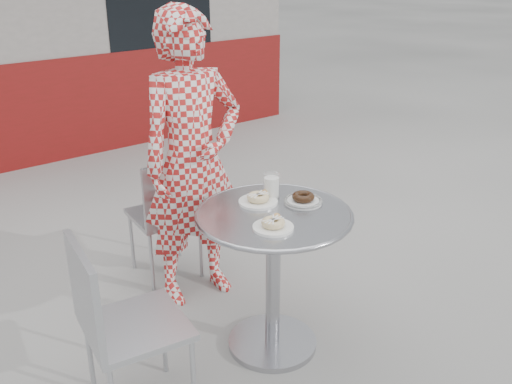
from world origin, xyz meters
TOP-DOWN VIEW (x-y plane):
  - ground at (0.00, 0.00)m, footprint 60.00×60.00m
  - bistro_table at (-0.03, 0.04)m, footprint 0.77×0.77m
  - chair_far at (-0.09, 1.02)m, footprint 0.42×0.43m
  - chair_left at (-0.79, 0.06)m, footprint 0.47×0.47m
  - seated_person at (-0.05, 0.73)m, footprint 0.65×0.45m
  - plate_far at (-0.02, 0.17)m, footprint 0.20×0.20m
  - plate_near at (-0.14, -0.09)m, footprint 0.19×0.19m
  - plate_checker at (0.16, 0.04)m, footprint 0.19×0.19m
  - milk_cup at (0.08, 0.19)m, footprint 0.08×0.08m

SIDE VIEW (x-z plane):
  - ground at x=0.00m, z-range 0.00..0.00m
  - chair_far at x=-0.09m, z-range -0.16..0.66m
  - chair_left at x=-0.79m, z-range -0.17..0.70m
  - bistro_table at x=-0.03m, z-range 0.20..0.98m
  - plate_checker at x=0.16m, z-range 0.77..0.82m
  - plate_near at x=-0.14m, z-range 0.77..0.82m
  - plate_far at x=-0.02m, z-range 0.77..0.82m
  - milk_cup at x=0.08m, z-range 0.77..0.90m
  - seated_person at x=-0.05m, z-range 0.00..1.69m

